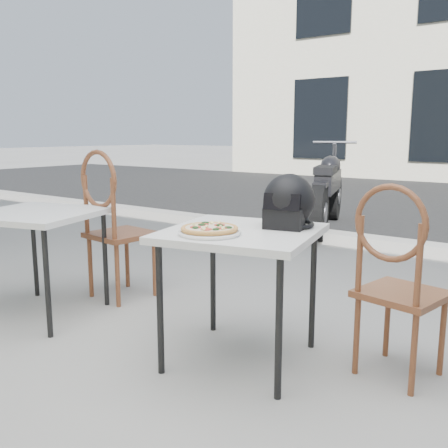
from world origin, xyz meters
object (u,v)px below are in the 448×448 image
Objects in this scene: helmet at (288,203)px; cafe_chair_side at (112,217)px; cafe_table_side at (37,221)px; cafe_chair_main at (396,273)px; pizza at (210,228)px; cafe_table_main at (241,242)px; motorcycle at (328,191)px; plate at (210,233)px.

cafe_chair_side is (-1.45, 0.07, -0.23)m from helmet.
cafe_table_side is 0.84× the size of cafe_chair_side.
pizza is at bearing 41.40° from cafe_chair_main.
cafe_table_main is 0.22m from pizza.
pizza is 0.91m from cafe_chair_main.
helmet reaches higher than cafe_table_main.
cafe_table_side is 0.52m from cafe_chair_side.
motorcycle reaches higher than cafe_chair_main.
pizza is (-0.05, -0.19, 0.09)m from cafe_table_main.
pizza is 0.28× the size of cafe_chair_side.
plate is at bearing 165.06° from cafe_chair_side.
helmet is at bearing 63.39° from pizza.
motorcycle is at bearing 106.58° from plate.
motorcycle is (-1.21, 3.69, -0.16)m from cafe_table_main.
motorcycle is (-1.16, 3.88, -0.25)m from pizza.
cafe_table_main is 3.89m from motorcycle.
cafe_table_main is 0.91× the size of cafe_chair_main.
cafe_table_side is at bearing -177.44° from helmet.
plate is 0.43× the size of cafe_table_side.
motorcycle is at bearing 98.78° from helmet.
helmet reaches higher than cafe_table_side.
cafe_chair_main reaches higher than cafe_table_side.
cafe_table_main is at bearing 74.62° from plate.
cafe_table_main is 0.21m from plate.
cafe_chair_main is at bearing 30.55° from pizza.
plate is at bearing -91.36° from motorcycle.
motorcycle reaches higher than cafe_chair_side.
helmet is 0.35× the size of cafe_chair_main.
helmet is 0.63m from cafe_chair_main.
cafe_table_main is at bearing 74.63° from pizza.
plate is 1.39m from cafe_table_side.
helmet reaches higher than plate.
pizza is 1.39m from cafe_table_side.
plate is 0.47m from helmet.
cafe_chair_side reaches higher than cafe_chair_main.
motorcycle is (0.23, 3.91, -0.15)m from cafe_table_side.
cafe_table_main is 0.97× the size of cafe_table_side.
cafe_chair_side is at bearing 159.24° from plate.
cafe_chair_side reaches higher than cafe_table_side.
motorcycle is at bearing -85.70° from cafe_chair_side.
cafe_table_main is at bearing 30.75° from cafe_chair_main.
cafe_table_main is 0.76m from cafe_chair_main.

